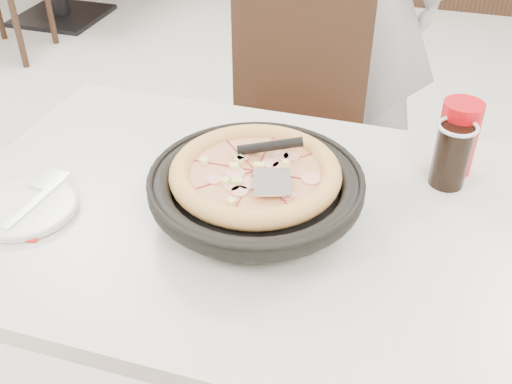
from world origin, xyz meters
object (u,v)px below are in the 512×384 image
(main_table, at_px, (253,336))
(side_plate, at_px, (25,207))
(pizza_pan, at_px, (256,195))
(chair_far, at_px, (297,159))
(red_cup, at_px, (457,138))
(cola_glass, at_px, (451,157))
(pizza, at_px, (255,180))

(main_table, bearing_deg, side_plate, -162.67)
(pizza_pan, bearing_deg, main_table, 148.36)
(chair_far, relative_size, pizza_pan, 2.79)
(main_table, height_order, red_cup, red_cup)
(side_plate, xyz_separation_m, cola_glass, (0.78, 0.34, 0.06))
(side_plate, bearing_deg, chair_far, 63.42)
(pizza, bearing_deg, pizza_pan, -70.60)
(side_plate, height_order, red_cup, red_cup)
(cola_glass, bearing_deg, side_plate, -156.74)
(pizza_pan, height_order, pizza, pizza)
(side_plate, height_order, cola_glass, cola_glass)
(chair_far, bearing_deg, cola_glass, 120.99)
(pizza_pan, xyz_separation_m, red_cup, (0.36, 0.26, 0.04))
(pizza, height_order, side_plate, pizza)
(chair_far, distance_m, cola_glass, 0.67)
(chair_far, height_order, pizza, chair_far)
(pizza, height_order, red_cup, red_cup)
(cola_glass, bearing_deg, red_cup, 82.60)
(cola_glass, xyz_separation_m, red_cup, (0.01, 0.05, 0.02))
(main_table, height_order, pizza, pizza)
(red_cup, bearing_deg, pizza, -146.52)
(pizza, xyz_separation_m, cola_glass, (0.36, 0.19, 0.00))
(main_table, distance_m, red_cup, 0.64)
(pizza, bearing_deg, red_cup, 33.48)
(main_table, height_order, pizza_pan, pizza_pan)
(side_plate, relative_size, cola_glass, 1.54)
(pizza, xyz_separation_m, side_plate, (-0.42, -0.15, -0.05))
(chair_far, distance_m, red_cup, 0.65)
(main_table, xyz_separation_m, side_plate, (-0.42, -0.13, 0.38))
(pizza, distance_m, red_cup, 0.44)
(pizza_pan, xyz_separation_m, side_plate, (-0.43, -0.13, -0.03))
(main_table, distance_m, pizza_pan, 0.42)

